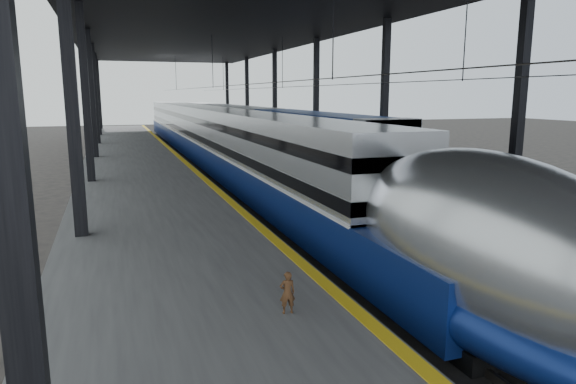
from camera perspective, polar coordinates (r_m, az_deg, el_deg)
name	(u,v)px	position (r m, az deg, el deg)	size (l,w,h in m)	color
ground	(337,308)	(12.54, 5.51, -12.68)	(160.00, 160.00, 0.00)	black
platform	(137,174)	(30.79, -16.38, 1.97)	(6.00, 80.00, 1.00)	#4C4C4F
yellow_strip	(186,163)	(30.97, -11.25, 3.19)	(0.30, 80.00, 0.01)	yellow
rails	(270,174)	(32.22, -1.99, 2.02)	(6.52, 80.00, 0.16)	slate
canopy	(226,22)	(31.45, -6.88, 18.25)	(18.00, 75.00, 9.47)	black
tgv_train	(214,139)	(36.37, -8.21, 5.81)	(2.84, 65.20, 4.07)	silver
second_train	(243,127)	(48.78, -5.04, 7.21)	(2.85, 56.05, 3.92)	navy
child	(287,292)	(9.60, -0.07, -11.10)	(0.29, 0.19, 0.80)	#4D2F19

